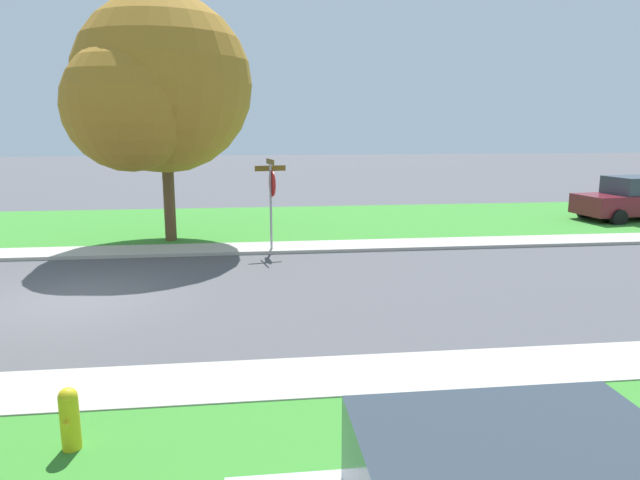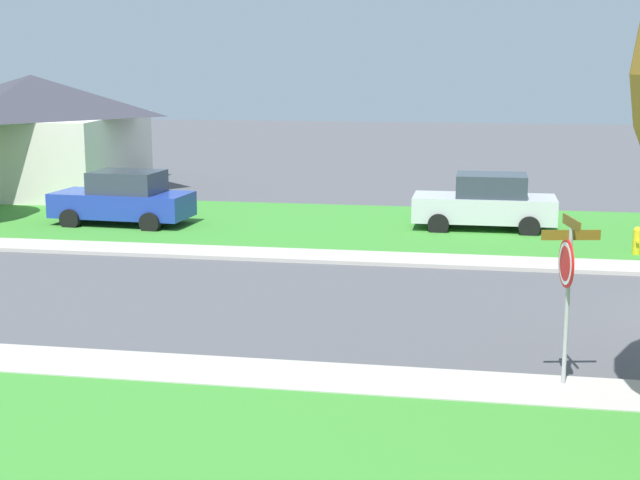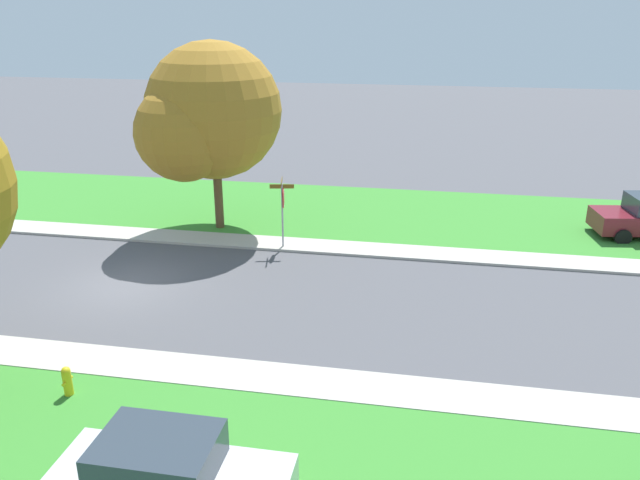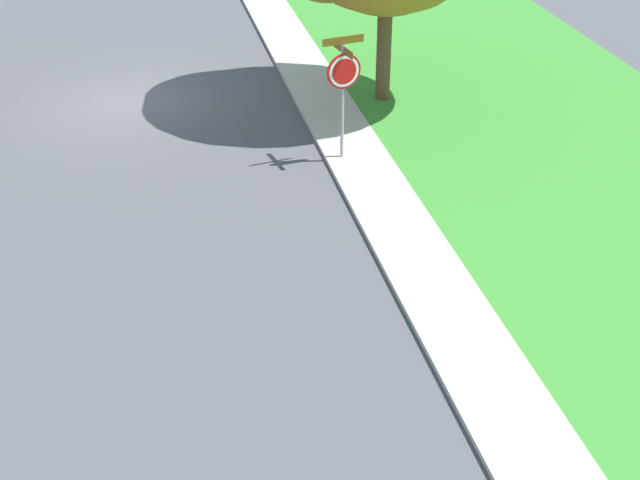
% 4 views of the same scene
% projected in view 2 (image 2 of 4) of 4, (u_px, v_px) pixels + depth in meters
% --- Properties ---
extents(sidewalk_east, '(1.40, 56.00, 0.10)m').
position_uv_depth(sidewalk_east, '(246.00, 254.00, 24.68)').
color(sidewalk_east, '#ADA89E').
rests_on(sidewalk_east, ground).
extents(lawn_east, '(8.00, 56.00, 0.08)m').
position_uv_depth(lawn_east, '(283.00, 224.00, 29.22)').
color(lawn_east, '#38842D').
rests_on(lawn_east, ground).
extents(sidewalk_west, '(1.40, 56.00, 0.10)m').
position_uv_depth(sidewalk_west, '(106.00, 366.00, 15.59)').
color(sidewalk_west, '#ADA89E').
rests_on(sidewalk_west, ground).
extents(stop_sign_far_corner, '(0.91, 0.91, 2.77)m').
position_uv_depth(stop_sign_far_corner, '(567.00, 274.00, 14.28)').
color(stop_sign_far_corner, '#9E9EA3').
rests_on(stop_sign_far_corner, ground).
extents(car_blue_across_road, '(2.26, 4.41, 1.76)m').
position_uv_depth(car_blue_across_road, '(124.00, 199.00, 28.84)').
color(car_blue_across_road, '#1E389E').
rests_on(car_blue_across_road, ground).
extents(car_silver_far_down_street, '(2.04, 4.30, 1.76)m').
position_uv_depth(car_silver_far_down_street, '(486.00, 203.00, 28.07)').
color(car_silver_far_down_street, silver).
rests_on(car_silver_far_down_street, ground).
extents(house_right_setback, '(9.56, 8.46, 4.60)m').
position_uv_depth(house_right_setback, '(34.00, 131.00, 36.57)').
color(house_right_setback, silver).
rests_on(house_right_setback, ground).
extents(fire_hydrant, '(0.38, 0.22, 0.83)m').
position_uv_depth(fire_hydrant, '(637.00, 241.00, 24.37)').
color(fire_hydrant, gold).
rests_on(fire_hydrant, ground).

